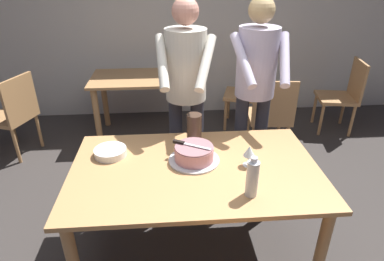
% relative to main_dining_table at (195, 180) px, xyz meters
% --- Properties ---
extents(ground_plane, '(14.00, 14.00, 0.00)m').
position_rel_main_dining_table_xyz_m(ground_plane, '(0.00, 0.00, -0.65)').
color(ground_plane, '#383330').
extents(back_wall, '(10.00, 0.12, 2.70)m').
position_rel_main_dining_table_xyz_m(back_wall, '(0.00, 2.65, 0.70)').
color(back_wall, beige).
rests_on(back_wall, ground_plane).
extents(main_dining_table, '(1.61, 0.98, 0.75)m').
position_rel_main_dining_table_xyz_m(main_dining_table, '(0.00, 0.00, 0.00)').
color(main_dining_table, tan).
rests_on(main_dining_table, ground_plane).
extents(cake_on_platter, '(0.34, 0.34, 0.11)m').
position_rel_main_dining_table_xyz_m(cake_on_platter, '(-0.00, 0.08, 0.15)').
color(cake_on_platter, silver).
rests_on(cake_on_platter, main_dining_table).
extents(cake_knife, '(0.25, 0.15, 0.02)m').
position_rel_main_dining_table_xyz_m(cake_knife, '(-0.06, 0.12, 0.22)').
color(cake_knife, silver).
rests_on(cake_knife, cake_on_platter).
extents(plate_stack, '(0.22, 0.22, 0.05)m').
position_rel_main_dining_table_xyz_m(plate_stack, '(-0.57, 0.20, 0.13)').
color(plate_stack, white).
rests_on(plate_stack, main_dining_table).
extents(wine_glass_near, '(0.08, 0.08, 0.14)m').
position_rel_main_dining_table_xyz_m(wine_glass_near, '(0.35, -0.00, 0.20)').
color(wine_glass_near, silver).
rests_on(wine_glass_near, main_dining_table).
extents(water_bottle, '(0.07, 0.07, 0.25)m').
position_rel_main_dining_table_xyz_m(water_bottle, '(0.29, -0.30, 0.22)').
color(water_bottle, silver).
rests_on(water_bottle, main_dining_table).
extents(hurricane_lamp, '(0.11, 0.11, 0.21)m').
position_rel_main_dining_table_xyz_m(hurricane_lamp, '(0.02, 0.36, 0.21)').
color(hurricane_lamp, black).
rests_on(hurricane_lamp, main_dining_table).
extents(person_cutting_cake, '(0.46, 0.57, 1.72)m').
position_rel_main_dining_table_xyz_m(person_cutting_cake, '(-0.01, 0.70, 0.43)').
color(person_cutting_cake, '#2D2D38').
rests_on(person_cutting_cake, ground_plane).
extents(person_standing_beside, '(0.47, 0.55, 1.72)m').
position_rel_main_dining_table_xyz_m(person_standing_beside, '(0.55, 0.73, 0.43)').
color(person_standing_beside, '#2D2D38').
rests_on(person_standing_beside, ground_plane).
extents(background_table, '(1.00, 0.70, 0.74)m').
position_rel_main_dining_table_xyz_m(background_table, '(-0.54, 1.95, -0.07)').
color(background_table, tan).
rests_on(background_table, ground_plane).
extents(background_chair_0, '(0.55, 0.55, 0.90)m').
position_rel_main_dining_table_xyz_m(background_chair_0, '(0.86, 2.06, -0.16)').
color(background_chair_0, tan).
rests_on(background_chair_0, ground_plane).
extents(background_chair_1, '(0.48, 0.48, 0.90)m').
position_rel_main_dining_table_xyz_m(background_chair_1, '(0.92, 1.33, -0.16)').
color(background_chair_1, tan).
rests_on(background_chair_1, ground_plane).
extents(background_chair_2, '(0.51, 0.51, 0.90)m').
position_rel_main_dining_table_xyz_m(background_chair_2, '(2.00, 1.87, -0.16)').
color(background_chair_2, tan).
rests_on(background_chair_2, ground_plane).
extents(background_chair_3, '(0.56, 0.56, 0.90)m').
position_rel_main_dining_table_xyz_m(background_chair_3, '(-1.81, 1.57, -0.16)').
color(background_chair_3, tan).
rests_on(background_chair_3, ground_plane).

